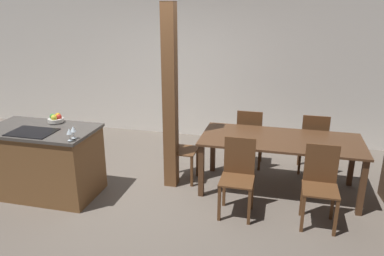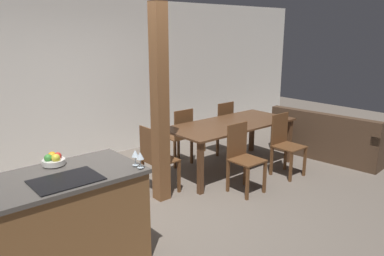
{
  "view_description": "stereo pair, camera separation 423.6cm",
  "coord_description": "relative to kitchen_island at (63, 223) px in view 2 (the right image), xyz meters",
  "views": [
    {
      "loc": [
        1.71,
        -4.24,
        2.5
      ],
      "look_at": [
        0.6,
        0.2,
        0.95
      ],
      "focal_mm": 35.0,
      "sensor_mm": 36.0,
      "label": 1
    },
    {
      "loc": [
        -2.42,
        -3.36,
        2.17
      ],
      "look_at": [
        0.6,
        0.2,
        0.95
      ],
      "focal_mm": 35.0,
      "sensor_mm": 36.0,
      "label": 2
    }
  ],
  "objects": [
    {
      "name": "timber_post",
      "position": [
        1.57,
        0.66,
        0.78
      ],
      "size": [
        0.17,
        0.17,
        2.51
      ],
      "color": "brown",
      "rests_on": "ground_plane"
    },
    {
      "name": "wine_glass_middle",
      "position": [
        0.64,
        -0.24,
        0.59
      ],
      "size": [
        0.07,
        0.07,
        0.15
      ],
      "color": "silver",
      "rests_on": "kitchen_island"
    },
    {
      "name": "dining_chair_head_end",
      "position": [
        1.62,
        0.84,
        0.03
      ],
      "size": [
        0.4,
        0.4,
        0.94
      ],
      "rotation": [
        0.0,
        0.0,
        1.57
      ],
      "color": "brown",
      "rests_on": "ground_plane"
    },
    {
      "name": "kitchen_island",
      "position": [
        0.0,
        0.0,
        0.0
      ],
      "size": [
        1.42,
        0.81,
        0.95
      ],
      "color": "brown",
      "rests_on": "ground_plane"
    },
    {
      "name": "dining_table",
      "position": [
        3.05,
        0.84,
        0.21
      ],
      "size": [
        2.12,
        0.95,
        0.76
      ],
      "color": "#51331E",
      "rests_on": "ground_plane"
    },
    {
      "name": "dining_chair_near_right",
      "position": [
        3.53,
        0.14,
        0.03
      ],
      "size": [
        0.4,
        0.4,
        0.94
      ],
      "color": "brown",
      "rests_on": "ground_plane"
    },
    {
      "name": "dining_chair_far_left",
      "position": [
        2.57,
        1.54,
        0.03
      ],
      "size": [
        0.4,
        0.4,
        0.94
      ],
      "rotation": [
        0.0,
        0.0,
        3.14
      ],
      "color": "brown",
      "rests_on": "ground_plane"
    },
    {
      "name": "couch",
      "position": [
        4.86,
        0.17,
        -0.18
      ],
      "size": [
        0.99,
        1.98,
        0.82
      ],
      "rotation": [
        0.0,
        0.0,
        1.67
      ],
      "color": "#473323",
      "rests_on": "ground_plane"
    },
    {
      "name": "fruit_bowl",
      "position": [
        0.06,
        0.27,
        0.52
      ],
      "size": [
        0.21,
        0.21,
        0.11
      ],
      "color": "silver",
      "rests_on": "kitchen_island"
    },
    {
      "name": "dining_chair_far_right",
      "position": [
        3.53,
        1.54,
        0.03
      ],
      "size": [
        0.4,
        0.4,
        0.94
      ],
      "rotation": [
        0.0,
        0.0,
        3.14
      ],
      "color": "brown",
      "rests_on": "ground_plane"
    },
    {
      "name": "wall_back",
      "position": [
        1.32,
        2.81,
        0.88
      ],
      "size": [
        11.2,
        0.08,
        2.7
      ],
      "color": "silver",
      "rests_on": "ground_plane"
    },
    {
      "name": "wine_glass_near",
      "position": [
        0.64,
        -0.33,
        0.59
      ],
      "size": [
        0.07,
        0.07,
        0.15
      ],
      "color": "silver",
      "rests_on": "kitchen_island"
    },
    {
      "name": "dining_chair_near_left",
      "position": [
        2.57,
        0.14,
        0.03
      ],
      "size": [
        0.4,
        0.4,
        0.94
      ],
      "color": "brown",
      "rests_on": "ground_plane"
    },
    {
      "name": "ground_plane",
      "position": [
        1.32,
        0.25,
        -0.47
      ],
      "size": [
        16.0,
        16.0,
        0.0
      ],
      "primitive_type": "plane",
      "color": "#665B51"
    }
  ]
}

